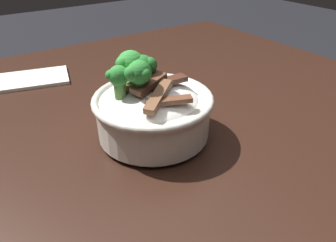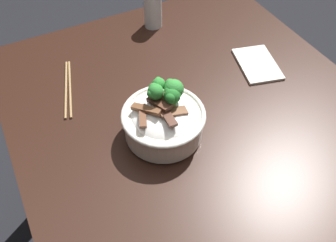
% 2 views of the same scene
% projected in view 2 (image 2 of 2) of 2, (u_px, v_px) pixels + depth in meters
% --- Properties ---
extents(dining_table, '(1.21, 0.96, 0.80)m').
position_uv_depth(dining_table, '(206.00, 149.00, 1.01)').
color(dining_table, black).
rests_on(dining_table, ground).
extents(rice_bowl, '(0.21, 0.21, 0.15)m').
position_uv_depth(rice_bowl, '(164.00, 118.00, 0.89)').
color(rice_bowl, silver).
rests_on(rice_bowl, dining_table).
extents(drinking_glass, '(0.06, 0.06, 0.12)m').
position_uv_depth(drinking_glass, '(153.00, 12.00, 1.21)').
color(drinking_glass, white).
rests_on(drinking_glass, dining_table).
extents(chopsticks_pair, '(0.23, 0.08, 0.01)m').
position_uv_depth(chopsticks_pair, '(68.00, 88.00, 1.04)').
color(chopsticks_pair, '#9E7A4C').
rests_on(chopsticks_pair, dining_table).
extents(folded_napkin, '(0.19, 0.15, 0.01)m').
position_uv_depth(folded_napkin, '(257.00, 64.00, 1.11)').
color(folded_napkin, silver).
rests_on(folded_napkin, dining_table).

